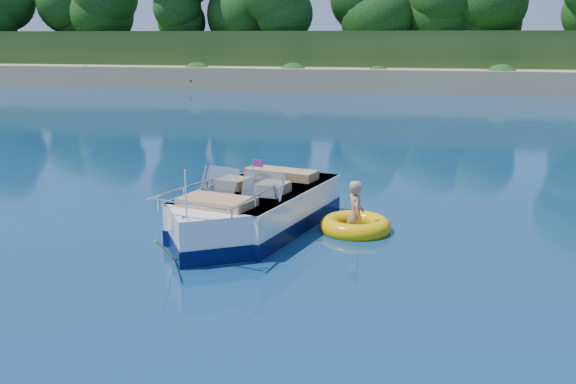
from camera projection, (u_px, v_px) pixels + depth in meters
name	position (u px, v px, depth m)	size (l,w,h in m)	color
ground	(192.00, 288.00, 9.59)	(160.00, 160.00, 0.00)	#0A274A
shoreline	(406.00, 61.00, 69.73)	(170.00, 59.00, 6.00)	#A2835E
treeline	(394.00, 9.00, 47.09)	(150.00, 7.12, 8.19)	black
motorboat	(250.00, 214.00, 12.24)	(2.72, 5.39, 1.82)	white
tow_tube	(355.00, 226.00, 12.36)	(1.50, 1.50, 0.36)	#F1B505
boy	(355.00, 232.00, 12.34)	(0.51, 0.34, 1.40)	tan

